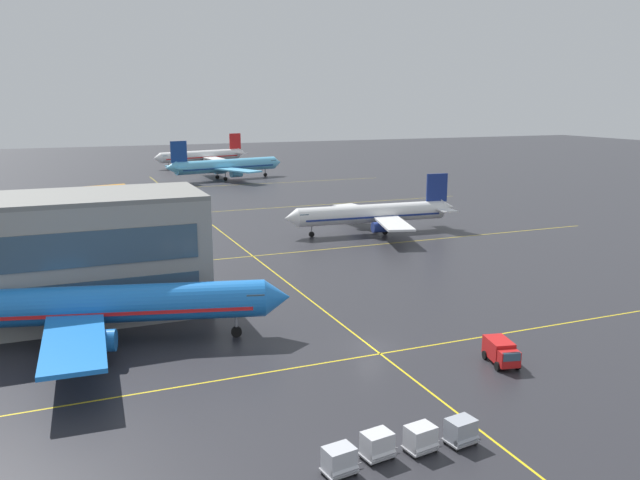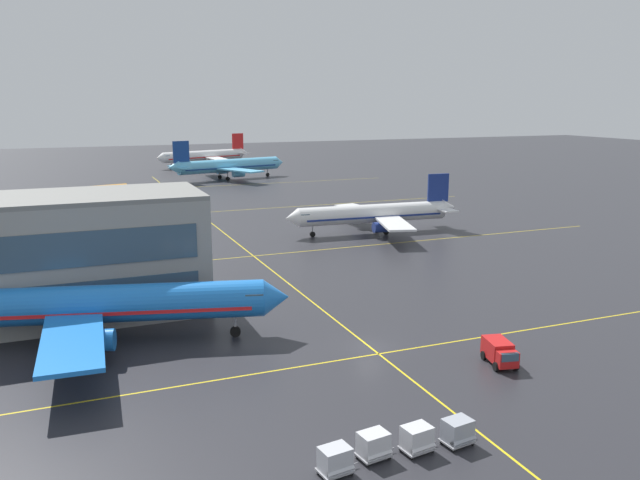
% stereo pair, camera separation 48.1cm
% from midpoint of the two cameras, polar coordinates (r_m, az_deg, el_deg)
% --- Properties ---
extents(ground_plane, '(600.00, 600.00, 0.00)m').
position_cam_midpoint_polar(ground_plane, '(62.88, 4.29, -9.40)').
color(ground_plane, '#28282D').
extents(airliner_front_gate, '(36.31, 30.92, 11.43)m').
position_cam_midpoint_polar(airliner_front_gate, '(65.81, -19.26, -5.48)').
color(airliner_front_gate, blue).
rests_on(airliner_front_gate, ground).
extents(airliner_second_row, '(32.76, 28.20, 10.18)m').
position_cam_midpoint_polar(airliner_second_row, '(114.95, 4.68, 2.35)').
color(airliner_second_row, white).
rests_on(airliner_second_row, ground).
extents(airliner_third_row, '(34.23, 29.06, 10.70)m').
position_cam_midpoint_polar(airliner_third_row, '(143.84, -22.73, 3.51)').
color(airliner_third_row, orange).
rests_on(airliner_third_row, ground).
extents(airliner_far_left_stand, '(38.23, 32.49, 11.98)m').
position_cam_midpoint_polar(airliner_far_left_stand, '(195.52, -8.46, 6.53)').
color(airliner_far_left_stand, '#5BB7E5').
rests_on(airliner_far_left_stand, ground).
extents(airliner_far_right_stand, '(36.01, 30.72, 11.40)m').
position_cam_midpoint_polar(airliner_far_right_stand, '(235.41, -10.50, 7.36)').
color(airliner_far_right_stand, white).
rests_on(airliner_far_right_stand, ground).
extents(taxiway_markings, '(128.07, 183.72, 0.01)m').
position_cam_midpoint_polar(taxiway_markings, '(118.12, -8.97, 0.80)').
color(taxiway_markings, yellow).
rests_on(taxiway_markings, ground).
extents(service_truck_red_van, '(2.87, 4.41, 2.10)m').
position_cam_midpoint_polar(service_truck_red_van, '(60.55, 15.58, -9.52)').
color(service_truck_red_van, red).
rests_on(service_truck_red_van, ground).
extents(baggage_cart_row_leftmost, '(2.84, 1.94, 1.86)m').
position_cam_midpoint_polar(baggage_cart_row_leftmost, '(42.77, 1.40, -18.98)').
color(baggage_cart_row_leftmost, '#99999E').
rests_on(baggage_cart_row_leftmost, ground).
extents(baggage_cart_row_second, '(2.84, 1.94, 1.86)m').
position_cam_midpoint_polar(baggage_cart_row_second, '(44.50, 4.81, -17.68)').
color(baggage_cart_row_second, '#99999E').
rests_on(baggage_cart_row_second, ground).
extents(baggage_cart_row_middle, '(2.84, 1.94, 1.86)m').
position_cam_midpoint_polar(baggage_cart_row_middle, '(45.56, 8.63, -17.02)').
color(baggage_cart_row_middle, '#99999E').
rests_on(baggage_cart_row_middle, ground).
extents(baggage_cart_row_fourth, '(2.84, 1.94, 1.86)m').
position_cam_midpoint_polar(baggage_cart_row_fourth, '(46.90, 12.13, -16.25)').
color(baggage_cart_row_fourth, '#99999E').
rests_on(baggage_cart_row_fourth, ground).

